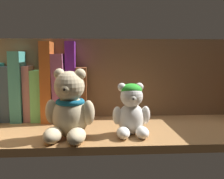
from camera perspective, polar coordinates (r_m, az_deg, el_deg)
shelf_board at (r=79.46cm, az=1.54°, el=-8.66°), size 79.29×31.64×2.00cm
shelf_back_panel at (r=93.28cm, az=0.63°, el=1.77°), size 81.69×1.20×27.90cm
book_0 at (r=95.24cm, az=-22.10°, el=-0.39°), size 2.27×13.42×18.14cm
book_1 at (r=94.45cm, az=-20.46°, el=-0.69°), size 3.67×10.55×17.16cm
book_2 at (r=93.24cm, az=-18.45°, el=0.72°), size 3.42×12.61×21.68cm
book_3 at (r=92.77cm, az=-16.58°, el=-0.63°), size 2.38×10.23×17.22cm
book_4 at (r=92.26cm, az=-14.83°, el=-1.03°), size 3.08×12.24×15.88cm
book_5 at (r=91.19cm, az=-12.84°, el=1.70°), size 3.21×14.98×24.60cm
book_6 at (r=90.88cm, az=-10.56°, el=0.57°), size 4.19×14.86×21.03cm
book_7 at (r=90.34cm, az=-8.40°, el=1.82°), size 2.96×9.40×24.82cm
book_8 at (r=90.58cm, az=-6.24°, el=-0.71°), size 3.31×12.79×16.73cm
teddy_bear_larger at (r=68.91cm, az=-8.78°, el=-4.00°), size 12.97×13.44×17.29cm
teddy_bear_smaller at (r=71.57cm, az=4.04°, el=-4.33°), size 9.76×9.85×13.48cm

